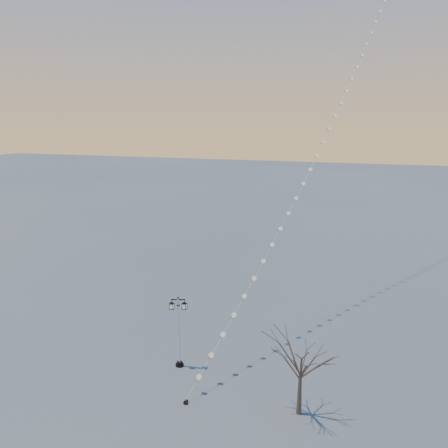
% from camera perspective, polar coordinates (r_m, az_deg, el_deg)
% --- Properties ---
extents(ground, '(300.00, 300.00, 0.00)m').
position_cam_1_polar(ground, '(27.71, -8.54, -20.60)').
color(ground, '#5C5D5D').
rests_on(ground, ground).
extents(street_lamp, '(1.14, 0.66, 4.64)m').
position_cam_1_polar(street_lamp, '(29.34, -5.63, -12.74)').
color(street_lamp, black).
rests_on(street_lamp, ground).
extents(bare_tree, '(2.64, 2.64, 4.38)m').
position_cam_1_polar(bare_tree, '(25.03, 9.51, -16.44)').
color(bare_tree, '#4A382A').
rests_on(bare_tree, ground).
extents(kite_train, '(10.95, 42.53, 36.90)m').
position_cam_1_polar(kite_train, '(41.68, 14.15, 16.83)').
color(kite_train, black).
rests_on(kite_train, ground).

